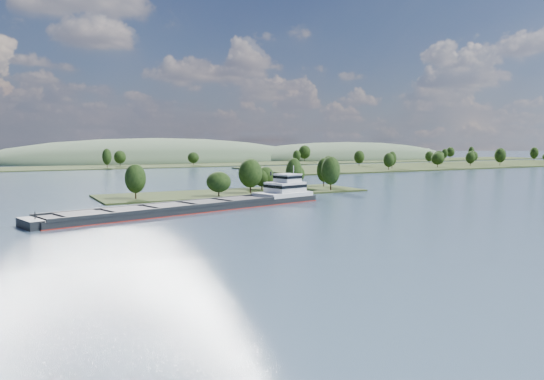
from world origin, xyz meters
TOP-DOWN VIEW (x-y plane):
  - ground at (0.00, 120.00)m, footprint 1800.00×1800.00m
  - tree_island at (6.39, 178.93)m, footprint 100.00×30.11m
  - right_bank at (231.75, 299.48)m, footprint 320.00×90.00m
  - back_shoreline at (8.99, 399.87)m, footprint 900.00×60.00m
  - hill_east at (260.00, 470.00)m, footprint 260.00×140.00m
  - hill_west at (60.00, 500.00)m, footprint 320.00×160.00m
  - cargo_barge at (-24.30, 142.49)m, footprint 90.11×32.84m

SIDE VIEW (x-z plane):
  - ground at x=0.00m, z-range 0.00..0.00m
  - hill_east at x=260.00m, z-range -18.00..18.00m
  - hill_west at x=60.00m, z-range -22.00..22.00m
  - back_shoreline at x=8.99m, z-range -7.27..8.78m
  - right_bank at x=231.75m, z-range -6.48..8.44m
  - cargo_barge at x=-24.30m, z-range -4.57..7.64m
  - tree_island at x=6.39m, z-range -3.00..11.34m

